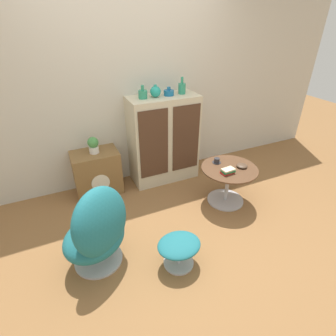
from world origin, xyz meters
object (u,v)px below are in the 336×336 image
object	(u,v)px
tv_console	(97,172)
potted_plant	(93,145)
ottoman	(179,247)
vase_inner_right	(169,92)
vase_inner_left	(155,91)
book_stack	(228,171)
vase_leftmost	(143,94)
sideboard	(164,139)
bowl	(242,166)
vase_rightmost	(182,88)
teacup	(217,161)
coffee_table	(228,180)
egg_chair	(98,230)

from	to	relation	value
tv_console	potted_plant	size ratio (longest dim) A/B	2.79
ottoman	vase_inner_right	bearing A→B (deg)	68.71
tv_console	vase_inner_left	world-z (taller)	vase_inner_left
book_stack	vase_leftmost	bearing A→B (deg)	124.29
vase_inner_right	book_stack	bearing A→B (deg)	-72.21
sideboard	book_stack	distance (m)	1.03
bowl	ottoman	bearing A→B (deg)	-152.50
vase_inner_right	vase_rightmost	bearing A→B (deg)	0.00
sideboard	teacup	bearing A→B (deg)	-59.32
sideboard	tv_console	world-z (taller)	sideboard
vase_leftmost	bowl	bearing A→B (deg)	-45.56
coffee_table	teacup	world-z (taller)	teacup
egg_chair	vase_inner_left	size ratio (longest dim) A/B	5.85
potted_plant	book_stack	xyz separation A→B (m)	(1.31, -0.97, -0.17)
tv_console	bowl	distance (m)	1.82
book_stack	bowl	bearing A→B (deg)	11.26
egg_chair	teacup	bearing A→B (deg)	17.30
vase_leftmost	potted_plant	xyz separation A→B (m)	(-0.66, 0.02, -0.55)
ottoman	bowl	bearing A→B (deg)	27.50
vase_leftmost	vase_rightmost	distance (m)	0.53
vase_inner_right	book_stack	size ratio (longest dim) A/B	0.82
teacup	vase_leftmost	bearing A→B (deg)	134.29
vase_inner_right	teacup	distance (m)	1.04
ottoman	book_stack	world-z (taller)	book_stack
egg_chair	vase_leftmost	bearing A→B (deg)	52.98
ottoman	vase_leftmost	world-z (taller)	vase_leftmost
sideboard	bowl	distance (m)	1.10
vase_inner_right	potted_plant	xyz separation A→B (m)	(-1.00, 0.02, -0.53)
book_stack	bowl	distance (m)	0.24
coffee_table	vase_inner_left	size ratio (longest dim) A/B	4.55
ottoman	vase_leftmost	size ratio (longest dim) A/B	2.58
vase_inner_left	bowl	xyz separation A→B (m)	(0.72, -0.90, -0.74)
vase_inner_left	vase_inner_right	distance (m)	0.18
teacup	book_stack	world-z (taller)	teacup
vase_leftmost	teacup	distance (m)	1.21
egg_chair	coffee_table	distance (m)	1.66
tv_console	vase_rightmost	size ratio (longest dim) A/B	2.76
vase_leftmost	vase_inner_left	bearing A→B (deg)	0.00
coffee_table	book_stack	xyz separation A→B (m)	(-0.09, -0.09, 0.20)
potted_plant	ottoman	bearing A→B (deg)	-74.34
sideboard	bowl	world-z (taller)	sideboard
vase_leftmost	book_stack	distance (m)	1.36
egg_chair	bowl	xyz separation A→B (m)	(1.77, 0.27, 0.09)
tv_console	potted_plant	world-z (taller)	potted_plant
egg_chair	ottoman	size ratio (longest dim) A/B	2.12
egg_chair	potted_plant	world-z (taller)	egg_chair
vase_rightmost	tv_console	bearing A→B (deg)	178.96
bowl	potted_plant	bearing A→B (deg)	149.08
coffee_table	teacup	bearing A→B (deg)	112.37
tv_console	vase_inner_left	xyz separation A→B (m)	(0.83, -0.02, 0.96)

